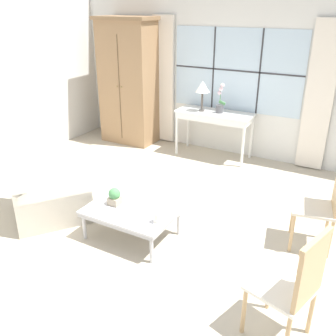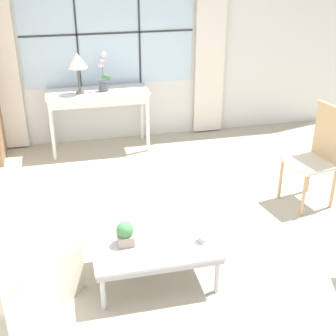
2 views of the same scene
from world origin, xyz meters
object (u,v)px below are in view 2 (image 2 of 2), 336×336
at_px(side_chair_wooden, 319,150).
at_px(coffee_table, 154,244).
at_px(potted_orchid, 103,78).
at_px(pillar_candle, 205,235).
at_px(potted_plant_small, 125,233).
at_px(table_lamp, 77,62).
at_px(console_table, 98,98).

relative_size(side_chair_wooden, coffee_table, 1.06).
xyz_separation_m(potted_orchid, coffee_table, (0.08, -2.76, -0.64)).
bearing_deg(pillar_candle, potted_plant_small, 171.27).
height_order(potted_orchid, side_chair_wooden, potted_orchid).
height_order(table_lamp, pillar_candle, table_lamp).
bearing_deg(side_chair_wooden, pillar_candle, -147.80).
xyz_separation_m(coffee_table, pillar_candle, (0.41, -0.10, 0.09)).
distance_m(table_lamp, side_chair_wooden, 3.02).
xyz_separation_m(table_lamp, side_chair_wooden, (2.29, -1.87, -0.60)).
bearing_deg(console_table, coffee_table, -86.43).
xyz_separation_m(console_table, potted_plant_small, (-0.05, -2.76, -0.24)).
height_order(side_chair_wooden, potted_plant_small, side_chair_wooden).
distance_m(side_chair_wooden, potted_plant_small, 2.29).
bearing_deg(coffee_table, potted_orchid, 91.75).
height_order(potted_plant_small, pillar_candle, potted_plant_small).
bearing_deg(table_lamp, potted_orchid, 9.26).
bearing_deg(potted_orchid, console_table, -178.97).
bearing_deg(side_chair_wooden, potted_orchid, 136.05).
distance_m(potted_orchid, pillar_candle, 2.95).
height_order(coffee_table, pillar_candle, pillar_candle).
relative_size(console_table, potted_orchid, 2.61).
bearing_deg(side_chair_wooden, coffee_table, -156.00).
xyz_separation_m(console_table, side_chair_wooden, (2.08, -1.91, -0.11)).
bearing_deg(console_table, side_chair_wooden, -42.69).
xyz_separation_m(table_lamp, potted_orchid, (0.31, 0.05, -0.23)).
bearing_deg(table_lamp, coffee_table, -81.83).
height_order(table_lamp, coffee_table, table_lamp).
xyz_separation_m(console_table, pillar_candle, (0.58, -2.86, -0.29)).
bearing_deg(coffee_table, side_chair_wooden, 24.00).
relative_size(potted_orchid, pillar_candle, 3.76).
bearing_deg(coffee_table, table_lamp, 98.17).
height_order(console_table, side_chair_wooden, side_chair_wooden).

